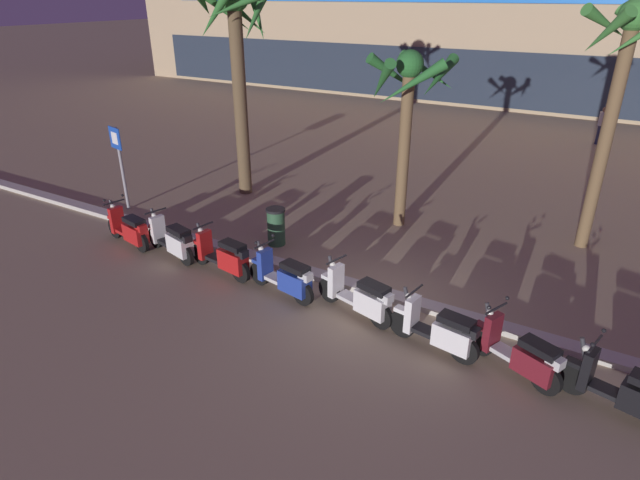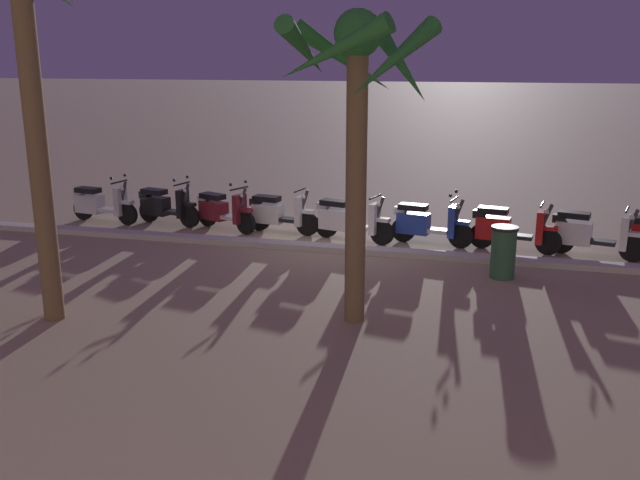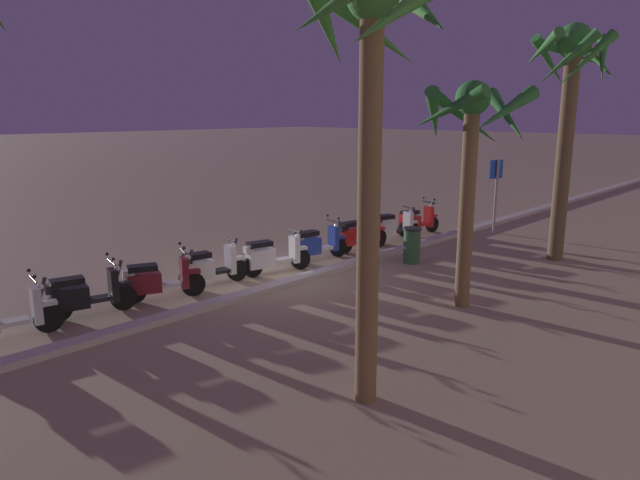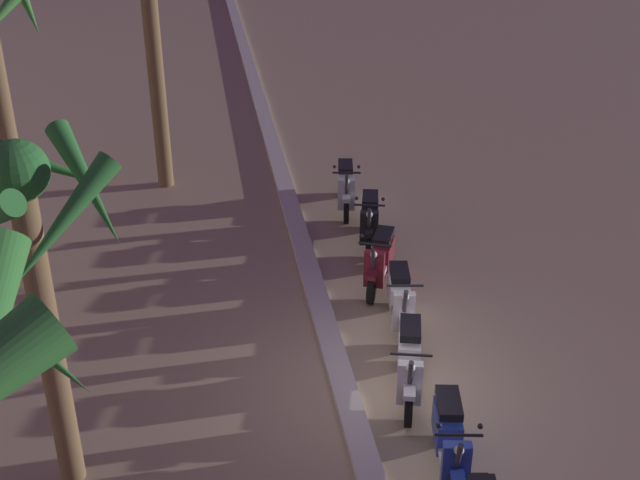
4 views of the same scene
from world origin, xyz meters
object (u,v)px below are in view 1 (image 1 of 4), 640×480
at_px(palm_tree_by_mall_entrance, 623,69).
at_px(scooter_white_last_in_row, 440,330).
at_px(palm_tree_far_corner, 236,41).
at_px(scooter_white_far_back, 361,297).
at_px(scooter_black_second_in_line, 627,392).
at_px(pedestrian_by_palm_tree, 602,125).
at_px(scooter_white_mid_front, 173,240).
at_px(scooter_blue_tail_end, 285,277).
at_px(scooter_red_lead_nearest, 224,256).
at_px(scooter_red_gap_after_mid, 130,229).
at_px(crossing_sign, 120,159).
at_px(litter_bin, 276,226).
at_px(palm_tree_mid_walkway, 408,96).
at_px(scooter_maroon_mid_rear, 521,354).

bearing_deg(palm_tree_by_mall_entrance, scooter_white_last_in_row, -105.79).
bearing_deg(palm_tree_far_corner, palm_tree_by_mall_entrance, 6.95).
height_order(scooter_white_far_back, scooter_black_second_in_line, scooter_black_second_in_line).
bearing_deg(pedestrian_by_palm_tree, palm_tree_by_mall_entrance, -87.14).
distance_m(scooter_white_mid_front, scooter_blue_tail_end, 3.25).
height_order(scooter_red_lead_nearest, scooter_black_second_in_line, scooter_black_second_in_line).
bearing_deg(scooter_blue_tail_end, scooter_red_gap_after_mid, 179.38).
distance_m(scooter_white_last_in_row, palm_tree_by_mall_entrance, 7.26).
distance_m(scooter_blue_tail_end, scooter_black_second_in_line, 6.21).
xyz_separation_m(scooter_blue_tail_end, scooter_black_second_in_line, (6.21, -0.30, -0.01)).
relative_size(scooter_red_lead_nearest, crossing_sign, 0.77).
xyz_separation_m(scooter_white_last_in_row, crossing_sign, (-10.03, 1.91, 1.06)).
xyz_separation_m(scooter_white_far_back, scooter_black_second_in_line, (4.53, -0.39, -0.01)).
relative_size(scooter_white_far_back, pedestrian_by_palm_tree, 1.20).
bearing_deg(scooter_black_second_in_line, scooter_white_mid_front, 177.52).
bearing_deg(scooter_blue_tail_end, scooter_black_second_in_line, -2.73).
distance_m(scooter_white_mid_front, scooter_white_last_in_row, 6.59).
bearing_deg(palm_tree_far_corner, scooter_red_gap_after_mid, -90.55).
height_order(crossing_sign, pedestrian_by_palm_tree, crossing_sign).
relative_size(scooter_white_far_back, palm_tree_far_corner, 0.30).
bearing_deg(scooter_black_second_in_line, pedestrian_by_palm_tree, 95.81).
height_order(scooter_red_gap_after_mid, scooter_red_lead_nearest, scooter_red_gap_after_mid).
bearing_deg(scooter_white_mid_front, scooter_red_gap_after_mid, -177.44).
bearing_deg(litter_bin, scooter_black_second_in_line, -16.24).
bearing_deg(pedestrian_by_palm_tree, palm_tree_far_corner, -126.92).
distance_m(palm_tree_far_corner, pedestrian_by_palm_tree, 15.55).
bearing_deg(scooter_white_last_in_row, crossing_sign, 169.21).
bearing_deg(crossing_sign, scooter_white_far_back, -11.04).
relative_size(scooter_white_mid_front, palm_tree_far_corner, 0.30).
bearing_deg(palm_tree_mid_walkway, crossing_sign, -157.63).
relative_size(scooter_blue_tail_end, scooter_maroon_mid_rear, 1.06).
bearing_deg(palm_tree_mid_walkway, pedestrian_by_palm_tree, 71.93).
bearing_deg(palm_tree_by_mall_entrance, scooter_blue_tail_end, -131.09).
bearing_deg(palm_tree_far_corner, palm_tree_mid_walkway, 1.34).
bearing_deg(scooter_white_last_in_row, scooter_blue_tail_end, 176.73).
xyz_separation_m(scooter_white_mid_front, crossing_sign, (-3.45, 1.61, 1.04)).
relative_size(palm_tree_mid_walkway, palm_tree_by_mall_entrance, 0.80).
relative_size(scooter_blue_tail_end, litter_bin, 1.85).
distance_m(scooter_maroon_mid_rear, crossing_sign, 11.58).
bearing_deg(crossing_sign, scooter_white_last_in_row, -10.79).
xyz_separation_m(scooter_maroon_mid_rear, litter_bin, (-6.28, 2.14, 0.04)).
height_order(scooter_black_second_in_line, pedestrian_by_palm_tree, pedestrian_by_palm_tree).
bearing_deg(scooter_white_mid_front, scooter_red_lead_nearest, -1.11).
height_order(scooter_red_gap_after_mid, scooter_white_mid_front, scooter_red_gap_after_mid).
bearing_deg(scooter_red_lead_nearest, scooter_red_gap_after_mid, -179.39).
bearing_deg(scooter_red_gap_after_mid, palm_tree_far_corner, 89.45).
bearing_deg(scooter_maroon_mid_rear, scooter_white_far_back, 175.26).
xyz_separation_m(scooter_white_mid_front, scooter_white_far_back, (4.92, -0.02, -0.00)).
distance_m(scooter_white_mid_front, palm_tree_far_corner, 6.18).
xyz_separation_m(scooter_white_mid_front, palm_tree_mid_walkway, (3.82, 4.60, 2.96)).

